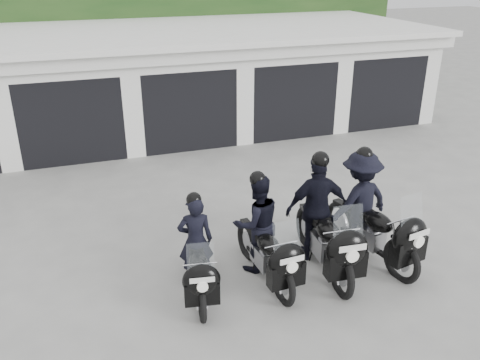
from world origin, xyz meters
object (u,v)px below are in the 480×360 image
object	(u,v)px
police_bike_c	(321,218)
police_bike_d	(366,210)
police_bike_a	(197,256)
police_bike_b	(262,233)

from	to	relation	value
police_bike_c	police_bike_d	bearing A→B (deg)	6.18
police_bike_a	police_bike_d	size ratio (longest dim) A/B	0.82
police_bike_b	police_bike_c	distance (m)	1.09
police_bike_a	police_bike_b	xyz separation A→B (m)	(1.14, 0.15, 0.12)
police_bike_a	police_bike_c	bearing A→B (deg)	13.07
police_bike_c	police_bike_d	xyz separation A→B (m)	(0.89, 0.02, -0.00)
police_bike_a	police_bike_c	size ratio (longest dim) A/B	0.81
police_bike_a	police_bike_c	world-z (taller)	police_bike_c
police_bike_c	police_bike_b	bearing A→B (deg)	-176.09
police_bike_c	police_bike_a	bearing A→B (deg)	-171.76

